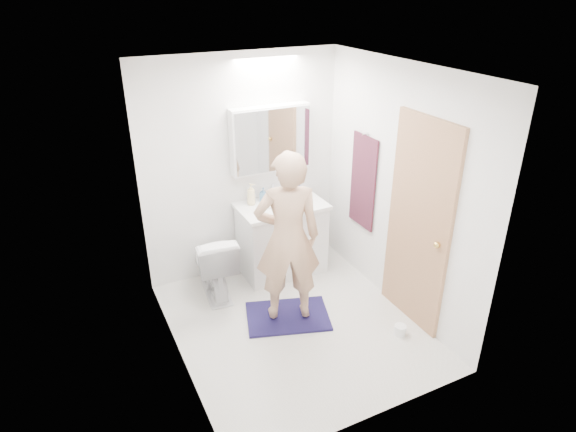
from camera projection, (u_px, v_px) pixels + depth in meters
floor at (295, 325)px, 4.76m from camera, size 2.50×2.50×0.00m
ceiling at (297, 70)px, 3.72m from camera, size 2.50×2.50×0.00m
wall_back at (242, 168)px, 5.25m from camera, size 2.50×0.00×2.50m
wall_front at (382, 286)px, 3.23m from camera, size 2.50×0.00×2.50m
wall_left at (169, 240)px, 3.80m from camera, size 0.00×2.50×2.50m
wall_right at (398, 191)px, 4.68m from camera, size 0.00×2.50×2.50m
vanity_cabinet at (282, 240)px, 5.50m from camera, size 0.90×0.55×0.78m
countertop at (281, 206)px, 5.32m from camera, size 0.95×0.58×0.04m
sink_basin at (280, 202)px, 5.33m from camera, size 0.36×0.36×0.03m
faucet at (273, 191)px, 5.45m from camera, size 0.02×0.02×0.16m
medicine_cabinet at (270, 139)px, 5.18m from camera, size 0.88×0.14×0.70m
mirror_panel at (273, 141)px, 5.11m from camera, size 0.84×0.01×0.66m
toilet at (214, 263)px, 5.08m from camera, size 0.48×0.76×0.73m
bath_rug at (288, 316)px, 4.86m from camera, size 0.93×0.77×0.02m
person at (288, 238)px, 4.48m from camera, size 0.71×0.57×1.68m
door at (418, 225)px, 4.47m from camera, size 0.04×0.80×2.00m
door_knob at (437, 245)px, 4.24m from camera, size 0.06×0.06×0.06m
towel at (363, 182)px, 5.15m from camera, size 0.02×0.42×1.00m
towel_hook at (365, 134)px, 4.92m from camera, size 0.07×0.02×0.02m
soap_bottle_a at (251, 194)px, 5.26m from camera, size 0.13×0.13×0.24m
soap_bottle_b at (263, 194)px, 5.37m from camera, size 0.10×0.10×0.15m
toothbrush_cup at (297, 191)px, 5.53m from camera, size 0.14×0.14×0.10m
toilet_paper_roll at (400, 330)px, 4.60m from camera, size 0.11×0.11×0.10m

